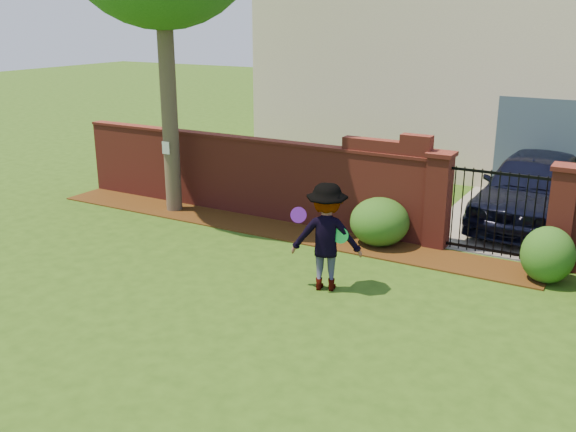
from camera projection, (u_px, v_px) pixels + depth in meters
The scene contains 15 objects.
ground at pixel (214, 295), 10.46m from camera, with size 80.00×80.00×0.01m, color #284A12.
mulch_bed at pixel (271, 228), 13.67m from camera, with size 11.10×1.08×0.03m, color #351D09.
brick_wall at pixel (246, 174), 14.45m from camera, with size 8.70×0.31×2.16m.
pillar_left at pixel (438, 200), 12.34m from camera, with size 0.50×0.50×1.88m.
pillar_right at pixel (561, 217), 11.30m from camera, with size 0.50×0.50×1.88m.
iron_gate at pixel (497, 213), 11.85m from camera, with size 1.78×0.03×1.60m.
driveway at pixel (532, 204), 15.42m from camera, with size 3.20×8.00×0.01m, color gray.
house at pixel (480, 56), 18.97m from camera, with size 12.40×6.40×6.30m.
car at pixel (529, 191), 13.64m from camera, with size 1.85×4.58×1.56m, color black.
paper_notice at pixel (166, 148), 14.38m from camera, with size 0.20×0.01×0.28m, color white.
shrub_left at pixel (380, 222), 12.60m from camera, with size 1.16×1.16×0.95m, color #174C16.
shrub_middle at pixel (548, 255), 10.84m from camera, with size 0.88×0.88×0.97m, color #174C16.
man at pixel (326, 237), 10.43m from camera, with size 1.16×0.67×1.79m, color gray.
frisbee_purple at pixel (298, 215), 10.18m from camera, with size 0.25×0.25×0.02m, color #6B1BAD.
frisbee_green at pixel (340, 235), 10.28m from camera, with size 0.27×0.27×0.02m, color green.
Camera 1 is at (5.81, -7.73, 4.34)m, focal length 40.35 mm.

